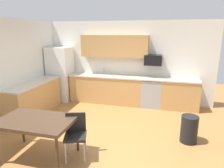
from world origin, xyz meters
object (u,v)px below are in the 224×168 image
chair_near_table (76,132)px  trash_bin (189,129)px  microwave (153,60)px  dining_table (36,123)px  refrigerator (61,74)px  oven_range (151,93)px

chair_near_table → trash_bin: chair_near_table is taller
microwave → dining_table: 4.01m
microwave → dining_table: (-1.89, -3.45, -0.78)m
refrigerator → oven_range: refrigerator is taller
dining_table → refrigerator: bearing=111.0°
oven_range → microwave: bearing=90.0°
chair_near_table → trash_bin: bearing=26.8°
microwave → trash_bin: 2.63m
oven_range → microwave: microwave is taller
chair_near_table → dining_table: bearing=-162.4°
refrigerator → oven_range: (3.15, 0.08, -0.47)m
oven_range → trash_bin: size_ratio=1.52×
refrigerator → chair_near_table: bearing=-57.5°
refrigerator → trash_bin: 4.59m
oven_range → refrigerator: bearing=-178.5°
oven_range → chair_near_table: (-1.20, -3.13, 0.05)m
refrigerator → trash_bin: refrigerator is taller
refrigerator → oven_range: size_ratio=2.03×
microwave → trash_bin: microwave is taller
dining_table → microwave: bearing=61.3°
dining_table → chair_near_table: (0.69, 0.22, -0.21)m
refrigerator → chair_near_table: size_ratio=2.17×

